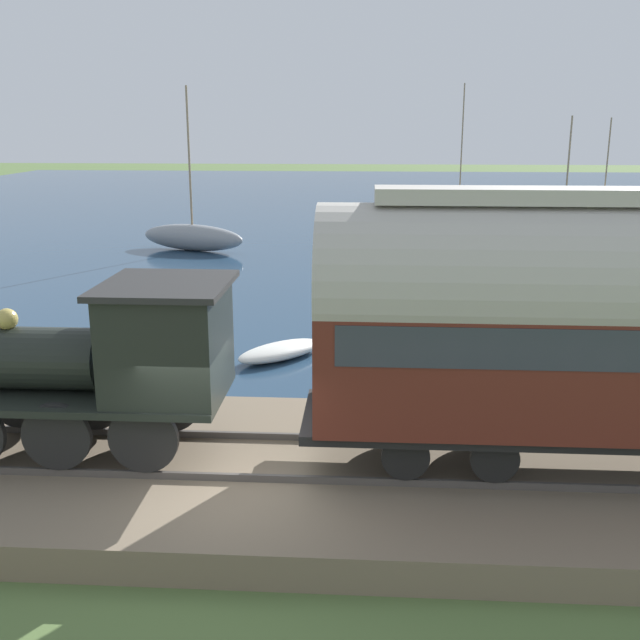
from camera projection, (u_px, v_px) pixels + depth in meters
ground_plane at (225, 510)px, 12.08m from camera, size 200.00×200.00×0.00m
harbor_water at (338, 207)px, 54.51m from camera, size 80.00×80.00×0.01m
rail_embankment at (234, 472)px, 12.77m from camera, size 5.82×56.00×0.66m
steam_locomotive at (101, 356)px, 12.38m from camera, size 2.23×5.71×3.06m
sailboat_yellow at (459, 195)px, 56.94m from camera, size 2.19×6.26×8.76m
sailboat_white at (564, 221)px, 42.73m from camera, size 2.90×3.87×6.36m
sailboat_red at (603, 201)px, 52.57m from camera, size 2.43×4.50×6.30m
sailboat_gray at (193, 237)px, 36.07m from camera, size 2.98×5.56×7.66m
rowboat_mid_harbor at (280, 351)px, 19.70m from camera, size 2.54×2.56×0.42m
rowboat_off_pier at (572, 303)px, 24.71m from camera, size 1.54×2.80×0.51m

